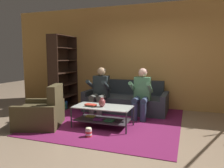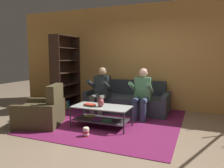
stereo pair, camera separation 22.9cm
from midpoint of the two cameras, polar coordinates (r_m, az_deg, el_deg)
ground at (r=4.18m, az=2.27°, el=-13.22°), size 16.80×16.80×0.00m
back_partition at (r=6.29m, az=10.01°, el=7.01°), size 8.40×0.12×2.90m
couch at (r=5.90m, az=5.21°, el=-4.49°), size 2.17×0.97×0.80m
person_seated_left at (r=5.50m, az=-1.78°, el=-1.36°), size 0.50×0.58×1.18m
person_seated_right at (r=5.17m, az=9.11°, el=-2.01°), size 0.50×0.58×1.18m
coffee_table at (r=4.57m, az=-1.23°, el=-7.69°), size 1.19×0.59×0.44m
area_rug at (r=5.18m, az=1.90°, el=-9.11°), size 3.00×3.43×0.01m
vase at (r=4.47m, az=-1.48°, el=-4.85°), size 0.14×0.14×0.19m
book_stack at (r=4.55m, az=-4.41°, el=-5.50°), size 0.25×0.17×0.05m
bookshelf at (r=6.26m, az=-11.45°, el=1.84°), size 0.32×1.04×2.03m
armchair at (r=4.86m, az=-16.60°, el=-7.17°), size 1.09×1.10×0.88m
popcorn_tub at (r=4.10m, az=-5.19°, el=-12.34°), size 0.12×0.12×0.18m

